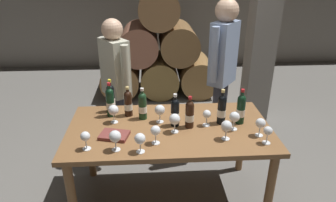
% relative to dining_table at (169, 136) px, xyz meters
% --- Properties ---
extents(ground_plane, '(14.00, 14.00, 0.00)m').
position_rel_dining_table_xyz_m(ground_plane, '(0.00, 0.00, -0.67)').
color(ground_plane, '#66635E').
extents(barrel_stack, '(1.86, 0.90, 1.69)m').
position_rel_dining_table_xyz_m(barrel_stack, '(0.00, 2.60, -0.01)').
color(barrel_stack, olive).
rests_on(barrel_stack, ground_plane).
extents(stone_pillar, '(0.32, 0.32, 2.60)m').
position_rel_dining_table_xyz_m(stone_pillar, '(1.30, 1.60, 0.63)').
color(stone_pillar, gray).
rests_on(stone_pillar, ground_plane).
extents(dining_table, '(1.70, 0.90, 0.76)m').
position_rel_dining_table_xyz_m(dining_table, '(0.00, 0.00, 0.00)').
color(dining_table, brown).
rests_on(dining_table, ground_plane).
extents(wine_bottle_0, '(0.07, 0.07, 0.32)m').
position_rel_dining_table_xyz_m(wine_bottle_0, '(-0.51, 0.24, 0.23)').
color(wine_bottle_0, black).
rests_on(wine_bottle_0, dining_table).
extents(wine_bottle_1, '(0.07, 0.07, 0.31)m').
position_rel_dining_table_xyz_m(wine_bottle_1, '(0.61, 0.04, 0.23)').
color(wine_bottle_1, black).
rests_on(wine_bottle_1, dining_table).
extents(wine_bottle_2, '(0.07, 0.07, 0.28)m').
position_rel_dining_table_xyz_m(wine_bottle_2, '(0.17, -0.01, 0.21)').
color(wine_bottle_2, black).
rests_on(wine_bottle_2, dining_table).
extents(wine_bottle_3, '(0.07, 0.07, 0.29)m').
position_rel_dining_table_xyz_m(wine_bottle_3, '(0.05, 0.03, 0.22)').
color(wine_bottle_3, black).
rests_on(wine_bottle_3, dining_table).
extents(wine_bottle_4, '(0.07, 0.07, 0.28)m').
position_rel_dining_table_xyz_m(wine_bottle_4, '(-0.35, 0.24, 0.21)').
color(wine_bottle_4, black).
rests_on(wine_bottle_4, dining_table).
extents(wine_bottle_5, '(0.07, 0.07, 0.31)m').
position_rel_dining_table_xyz_m(wine_bottle_5, '(-0.51, 0.33, 0.23)').
color(wine_bottle_5, black).
rests_on(wine_bottle_5, dining_table).
extents(wine_bottle_6, '(0.07, 0.07, 0.29)m').
position_rel_dining_table_xyz_m(wine_bottle_6, '(-0.22, 0.17, 0.22)').
color(wine_bottle_6, '#19381E').
rests_on(wine_bottle_6, dining_table).
extents(wine_bottle_7, '(0.07, 0.07, 0.31)m').
position_rel_dining_table_xyz_m(wine_bottle_7, '(0.45, 0.04, 0.23)').
color(wine_bottle_7, black).
rests_on(wine_bottle_7, dining_table).
extents(wine_glass_0, '(0.09, 0.09, 0.16)m').
position_rel_dining_table_xyz_m(wine_glass_0, '(-0.08, 0.09, 0.20)').
color(wine_glass_0, white).
rests_on(wine_glass_0, dining_table).
extents(wine_glass_1, '(0.07, 0.07, 0.14)m').
position_rel_dining_table_xyz_m(wine_glass_1, '(0.31, 0.01, 0.19)').
color(wine_glass_1, white).
rests_on(wine_glass_1, dining_table).
extents(wine_glass_2, '(0.09, 0.09, 0.16)m').
position_rel_dining_table_xyz_m(wine_glass_2, '(-0.42, -0.32, 0.20)').
color(wine_glass_2, white).
rests_on(wine_glass_2, dining_table).
extents(wine_glass_3, '(0.09, 0.09, 0.16)m').
position_rel_dining_table_xyz_m(wine_glass_3, '(-0.47, 0.11, 0.21)').
color(wine_glass_3, white).
rests_on(wine_glass_3, dining_table).
extents(wine_glass_4, '(0.09, 0.09, 0.16)m').
position_rel_dining_table_xyz_m(wine_glass_4, '(0.53, -0.07, 0.20)').
color(wine_glass_4, white).
rests_on(wine_glass_4, dining_table).
extents(wine_glass_5, '(0.07, 0.07, 0.14)m').
position_rel_dining_table_xyz_m(wine_glass_5, '(0.72, -0.29, 0.19)').
color(wine_glass_5, white).
rests_on(wine_glass_5, dining_table).
extents(wine_glass_6, '(0.07, 0.07, 0.15)m').
position_rel_dining_table_xyz_m(wine_glass_6, '(-0.63, -0.29, 0.19)').
color(wine_glass_6, white).
rests_on(wine_glass_6, dining_table).
extents(wine_glass_7, '(0.09, 0.09, 0.16)m').
position_rel_dining_table_xyz_m(wine_glass_7, '(0.43, -0.22, 0.20)').
color(wine_glass_7, white).
rests_on(wine_glass_7, dining_table).
extents(wine_glass_8, '(0.08, 0.08, 0.15)m').
position_rel_dining_table_xyz_m(wine_glass_8, '(0.70, -0.18, 0.20)').
color(wine_glass_8, white).
rests_on(wine_glass_8, dining_table).
extents(wine_glass_9, '(0.08, 0.08, 0.15)m').
position_rel_dining_table_xyz_m(wine_glass_9, '(-0.24, -0.35, 0.20)').
color(wine_glass_9, white).
rests_on(wine_glass_9, dining_table).
extents(wine_glass_10, '(0.09, 0.09, 0.16)m').
position_rel_dining_table_xyz_m(wine_glass_10, '(0.04, -0.08, 0.21)').
color(wine_glass_10, white).
rests_on(wine_glass_10, dining_table).
extents(wine_glass_11, '(0.08, 0.08, 0.15)m').
position_rel_dining_table_xyz_m(wine_glass_11, '(-0.12, -0.24, 0.20)').
color(wine_glass_11, white).
rests_on(wine_glass_11, dining_table).
extents(tasting_notebook, '(0.25, 0.21, 0.03)m').
position_rel_dining_table_xyz_m(tasting_notebook, '(-0.45, -0.13, 0.11)').
color(tasting_notebook, brown).
rests_on(tasting_notebook, dining_table).
extents(sommelier_presenting, '(0.34, 0.40, 1.72)m').
position_rel_dining_table_xyz_m(sommelier_presenting, '(0.60, 0.75, 0.37)').
color(sommelier_presenting, '#383842').
rests_on(sommelier_presenting, ground_plane).
extents(taster_seated_left, '(0.33, 0.42, 1.54)m').
position_rel_dining_table_xyz_m(taster_seated_left, '(-0.50, 0.72, 0.25)').
color(taster_seated_left, '#383842').
rests_on(taster_seated_left, ground_plane).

